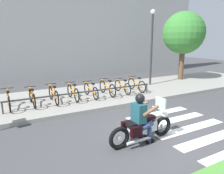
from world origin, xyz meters
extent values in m
plane|color=#424244|center=(0.00, 0.00, 0.00)|extent=(48.00, 48.00, 0.00)
cube|color=gray|center=(0.00, 5.10, 0.07)|extent=(24.00, 4.40, 0.15)
cube|color=white|center=(1.29, -0.80, 0.00)|extent=(2.80, 0.40, 0.01)
cube|color=white|center=(1.29, 0.00, 0.00)|extent=(2.80, 0.40, 0.01)
cube|color=white|center=(1.29, 0.80, 0.00)|extent=(2.80, 0.40, 0.01)
cube|color=white|center=(1.29, 1.60, 0.00)|extent=(2.80, 0.40, 0.01)
torus|color=black|center=(0.08, 0.03, 0.31)|extent=(0.62, 0.13, 0.62)
cylinder|color=silver|center=(0.08, 0.03, 0.31)|extent=(0.11, 0.10, 0.11)
torus|color=black|center=(-1.44, -0.02, 0.31)|extent=(0.62, 0.13, 0.62)
cylinder|color=silver|center=(-1.44, -0.02, 0.31)|extent=(0.11, 0.10, 0.11)
cube|color=silver|center=(-0.68, 0.01, 0.45)|extent=(0.85, 0.31, 0.28)
ellipsoid|color=black|center=(-0.47, 0.01, 0.67)|extent=(0.53, 0.30, 0.22)
cube|color=black|center=(-0.89, 0.00, 0.60)|extent=(0.57, 0.30, 0.10)
cube|color=black|center=(-1.06, 0.22, 0.49)|extent=(0.32, 0.13, 0.28)
cube|color=black|center=(-1.05, -0.22, 0.49)|extent=(0.32, 0.13, 0.28)
cylinder|color=silver|center=(-0.07, 0.03, 0.87)|extent=(0.05, 0.62, 0.03)
sphere|color=white|center=(0.13, 0.03, 0.67)|extent=(0.18, 0.18, 0.18)
cube|color=silver|center=(-0.04, 0.03, 1.05)|extent=(0.05, 0.40, 0.32)
cylinder|color=silver|center=(-0.92, -0.18, 0.19)|extent=(0.76, 0.10, 0.08)
cube|color=#1E4C59|center=(-0.83, 0.00, 0.90)|extent=(0.27, 0.41, 0.52)
sphere|color=black|center=(-0.80, 0.00, 1.30)|extent=(0.26, 0.26, 0.26)
cylinder|color=brown|center=(-0.61, 0.23, 0.98)|extent=(0.52, 0.11, 0.26)
cylinder|color=brown|center=(-0.59, -0.21, 0.98)|extent=(0.52, 0.11, 0.26)
cylinder|color=navy|center=(-0.68, 0.17, 0.54)|extent=(0.45, 0.15, 0.24)
cylinder|color=navy|center=(-0.56, 0.17, 0.23)|extent=(0.11, 0.11, 0.46)
cube|color=black|center=(-0.52, 0.17, 0.04)|extent=(0.24, 0.11, 0.08)
cylinder|color=navy|center=(-0.67, -0.15, 0.54)|extent=(0.45, 0.15, 0.24)
cylinder|color=navy|center=(-0.55, -0.15, 0.23)|extent=(0.11, 0.11, 0.46)
cube|color=black|center=(-0.51, -0.15, 0.04)|extent=(0.24, 0.11, 0.08)
torus|color=black|center=(-3.81, 5.06, 0.48)|extent=(0.05, 0.64, 0.64)
torus|color=black|center=(-3.81, 4.03, 0.48)|extent=(0.05, 0.64, 0.64)
cylinder|color=orange|center=(-3.81, 4.54, 0.54)|extent=(0.06, 0.92, 0.25)
cylinder|color=orange|center=(-3.81, 4.29, 0.70)|extent=(0.04, 0.04, 0.39)
cube|color=black|center=(-3.81, 4.29, 0.90)|extent=(0.10, 0.20, 0.06)
cylinder|color=black|center=(-3.81, 4.95, 0.90)|extent=(0.48, 0.03, 0.03)
cube|color=orange|center=(-3.81, 5.06, 0.82)|extent=(0.08, 0.28, 0.04)
torus|color=black|center=(-2.93, 5.04, 0.47)|extent=(0.05, 0.62, 0.62)
torus|color=black|center=(-2.93, 4.05, 0.47)|extent=(0.05, 0.62, 0.62)
cylinder|color=orange|center=(-2.93, 4.54, 0.53)|extent=(0.06, 0.89, 0.24)
cylinder|color=orange|center=(-2.93, 4.30, 0.69)|extent=(0.04, 0.04, 0.38)
cube|color=black|center=(-2.93, 4.30, 0.88)|extent=(0.10, 0.20, 0.06)
cylinder|color=black|center=(-2.93, 4.94, 0.88)|extent=(0.48, 0.03, 0.03)
cube|color=orange|center=(-2.93, 5.04, 0.80)|extent=(0.08, 0.28, 0.04)
torus|color=black|center=(-2.06, 5.08, 0.48)|extent=(0.05, 0.64, 0.64)
torus|color=black|center=(-2.06, 4.01, 0.48)|extent=(0.05, 0.64, 0.64)
cylinder|color=orange|center=(-2.06, 4.54, 0.54)|extent=(0.06, 0.96, 0.26)
cylinder|color=orange|center=(-2.06, 4.27, 0.71)|extent=(0.04, 0.04, 0.39)
cube|color=black|center=(-2.06, 4.27, 0.90)|extent=(0.10, 0.20, 0.06)
cylinder|color=black|center=(-2.06, 4.97, 0.90)|extent=(0.48, 0.03, 0.03)
cube|color=orange|center=(-2.06, 5.08, 0.82)|extent=(0.08, 0.28, 0.04)
torus|color=black|center=(-1.18, 5.04, 0.47)|extent=(0.05, 0.63, 0.63)
torus|color=black|center=(-1.18, 4.05, 0.47)|extent=(0.05, 0.63, 0.63)
cylinder|color=orange|center=(-1.18, 4.54, 0.54)|extent=(0.06, 0.88, 0.24)
cylinder|color=orange|center=(-1.18, 4.30, 0.70)|extent=(0.04, 0.04, 0.39)
cube|color=black|center=(-1.18, 4.30, 0.89)|extent=(0.10, 0.20, 0.06)
cylinder|color=black|center=(-1.18, 4.94, 0.89)|extent=(0.48, 0.03, 0.03)
cube|color=orange|center=(-1.18, 5.04, 0.81)|extent=(0.08, 0.28, 0.04)
torus|color=black|center=(-0.31, 5.08, 0.46)|extent=(0.05, 0.60, 0.60)
torus|color=black|center=(-0.31, 4.01, 0.46)|extent=(0.05, 0.60, 0.60)
cylinder|color=orange|center=(-0.31, 4.54, 0.52)|extent=(0.06, 0.96, 0.26)
cylinder|color=orange|center=(-0.31, 4.28, 0.67)|extent=(0.04, 0.04, 0.37)
cube|color=black|center=(-0.31, 4.28, 0.86)|extent=(0.10, 0.20, 0.06)
cylinder|color=black|center=(-0.31, 4.97, 0.86)|extent=(0.48, 0.03, 0.03)
cube|color=orange|center=(-0.31, 5.08, 0.78)|extent=(0.08, 0.28, 0.04)
torus|color=black|center=(0.57, 5.07, 0.48)|extent=(0.05, 0.64, 0.64)
torus|color=black|center=(0.57, 4.01, 0.48)|extent=(0.05, 0.64, 0.64)
cylinder|color=orange|center=(0.57, 4.54, 0.54)|extent=(0.06, 0.94, 0.26)
cylinder|color=orange|center=(0.57, 4.28, 0.71)|extent=(0.04, 0.04, 0.39)
cube|color=black|center=(0.57, 4.28, 0.91)|extent=(0.10, 0.20, 0.06)
cylinder|color=black|center=(0.57, 4.97, 0.91)|extent=(0.48, 0.03, 0.03)
cube|color=orange|center=(0.57, 5.07, 0.83)|extent=(0.08, 0.28, 0.04)
torus|color=black|center=(1.45, 5.02, 0.45)|extent=(0.05, 0.59, 0.59)
torus|color=black|center=(1.45, 4.06, 0.45)|extent=(0.05, 0.59, 0.59)
cylinder|color=orange|center=(1.45, 4.54, 0.51)|extent=(0.06, 0.86, 0.24)
cylinder|color=orange|center=(1.45, 4.30, 0.66)|extent=(0.04, 0.04, 0.36)
cube|color=black|center=(1.45, 4.30, 0.85)|extent=(0.10, 0.20, 0.06)
cylinder|color=black|center=(1.45, 4.93, 0.85)|extent=(0.48, 0.03, 0.03)
cube|color=orange|center=(1.45, 5.02, 0.77)|extent=(0.08, 0.28, 0.04)
torus|color=black|center=(2.32, 5.03, 0.47)|extent=(0.05, 0.63, 0.63)
torus|color=black|center=(2.32, 4.06, 0.47)|extent=(0.05, 0.63, 0.63)
cylinder|color=orange|center=(2.32, 4.54, 0.53)|extent=(0.06, 0.86, 0.24)
cylinder|color=orange|center=(2.32, 4.30, 0.69)|extent=(0.04, 0.04, 0.38)
cube|color=black|center=(2.32, 4.30, 0.88)|extent=(0.10, 0.20, 0.06)
cylinder|color=black|center=(2.32, 4.93, 0.88)|extent=(0.48, 0.03, 0.03)
cube|color=orange|center=(2.32, 5.03, 0.81)|extent=(0.08, 0.28, 0.04)
cylinder|color=#333338|center=(-0.74, 3.99, 0.60)|extent=(6.73, 0.07, 0.07)
cylinder|color=#333338|center=(-4.06, 3.99, 0.38)|extent=(0.06, 0.06, 0.45)
cylinder|color=#333338|center=(2.57, 3.99, 0.38)|extent=(0.06, 0.06, 0.45)
cylinder|color=#2D2D33|center=(4.01, 5.50, 2.12)|extent=(0.12, 0.12, 4.25)
sphere|color=white|center=(4.01, 5.50, 4.37)|extent=(0.28, 0.28, 0.28)
cylinder|color=brown|center=(6.99, 5.90, 1.15)|extent=(0.35, 0.35, 2.30)
sphere|color=#387F33|center=(6.99, 5.90, 3.27)|extent=(2.77, 2.77, 2.77)
cube|color=#A0A0A0|center=(0.00, 10.80, 4.86)|extent=(24.00, 1.20, 9.71)
camera|label=1|loc=(-4.02, -4.33, 2.82)|focal=33.43mm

